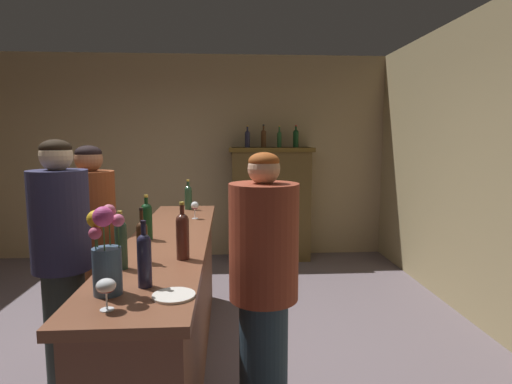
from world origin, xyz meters
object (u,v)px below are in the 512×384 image
at_px(cheese_plate, 174,296).
at_px(bartender, 264,288).
at_px(wine_bottle_malbec, 142,240).
at_px(wine_glass_mid, 106,287).
at_px(wine_bottle_rose, 144,258).
at_px(display_bottle_center, 279,138).
at_px(display_cabinet, 271,201).
at_px(wine_glass_front, 195,206).
at_px(display_bottle_midleft, 264,138).
at_px(wine_bottle_riesling, 188,196).
at_px(patron_redhead, 62,261).
at_px(display_bottle_left, 247,138).
at_px(wine_bottle_pinot, 183,234).
at_px(patron_by_cabinet, 93,241).
at_px(bar_counter, 170,303).
at_px(flower_arrangement, 106,253).
at_px(wine_bottle_syrah, 147,220).
at_px(display_bottle_midright, 296,138).
at_px(wine_bottle_chardonnay, 121,242).

distance_m(cheese_plate, bartender, 0.59).
xyz_separation_m(wine_bottle_malbec, wine_glass_mid, (-0.01, -0.69, -0.03)).
relative_size(wine_bottle_rose, display_bottle_center, 1.09).
distance_m(display_cabinet, wine_glass_front, 2.28).
bearing_deg(display_bottle_midleft, wine_bottle_rose, -103.03).
xyz_separation_m(display_cabinet, wine_bottle_riesling, (-0.99, -1.58, 0.30)).
relative_size(display_bottle_midleft, patron_redhead, 0.18).
xyz_separation_m(display_bottle_left, display_bottle_midleft, (0.22, -0.00, 0.01)).
distance_m(display_cabinet, cheese_plate, 4.05).
bearing_deg(wine_bottle_pinot, display_cabinet, 75.72).
xyz_separation_m(display_bottle_left, patron_by_cabinet, (-1.31, -2.53, -0.79)).
height_order(wine_bottle_rose, display_bottle_left, display_bottle_left).
bearing_deg(display_cabinet, wine_glass_front, -112.95).
bearing_deg(wine_bottle_riesling, wine_glass_mid, -92.36).
bearing_deg(bar_counter, wine_bottle_rose, -88.32).
height_order(wine_bottle_riesling, flower_arrangement, flower_arrangement).
height_order(wine_bottle_riesling, patron_redhead, patron_redhead).
xyz_separation_m(display_cabinet, display_bottle_midleft, (-0.10, -0.00, 0.88)).
bearing_deg(bar_counter, patron_by_cabinet, 155.34).
bearing_deg(patron_by_cabinet, display_bottle_midleft, 75.54).
distance_m(wine_glass_front, display_bottle_center, 2.39).
bearing_deg(patron_by_cabinet, patron_redhead, -72.84).
bearing_deg(wine_bottle_riesling, cheese_plate, -86.32).
bearing_deg(wine_glass_front, bar_counter, -100.25).
height_order(bar_counter, patron_by_cabinet, patron_by_cabinet).
distance_m(wine_bottle_riesling, wine_glass_mid, 2.52).
relative_size(wine_bottle_syrah, cheese_plate, 1.62).
bearing_deg(wine_bottle_riesling, patron_by_cabinet, -124.20).
bearing_deg(cheese_plate, wine_bottle_malbec, 113.89).
bearing_deg(display_bottle_midright, display_bottle_left, -180.00).
xyz_separation_m(wine_bottle_syrah, display_bottle_midleft, (1.06, 2.84, 0.58)).
height_order(wine_bottle_riesling, patron_by_cabinet, patron_by_cabinet).
distance_m(patron_by_cabinet, bartender, 1.63).
bearing_deg(wine_bottle_chardonnay, wine_bottle_pinot, 27.80).
height_order(wine_glass_mid, patron_by_cabinet, patron_by_cabinet).
distance_m(bar_counter, wine_bottle_rose, 1.19).
bearing_deg(bartender, display_bottle_left, -106.94).
distance_m(wine_bottle_syrah, patron_by_cabinet, 0.61).
bearing_deg(patron_by_cabinet, cheese_plate, -43.91).
distance_m(wine_glass_front, display_bottle_midleft, 2.31).
relative_size(wine_bottle_rose, wine_glass_mid, 2.39).
height_order(cheese_plate, display_bottle_midleft, display_bottle_midleft).
distance_m(wine_bottle_riesling, wine_bottle_syrah, 1.28).
bearing_deg(wine_bottle_malbec, display_cabinet, 72.42).
bearing_deg(flower_arrangement, display_bottle_left, 78.19).
distance_m(display_bottle_midleft, bartender, 3.69).
distance_m(wine_bottle_malbec, wine_bottle_rose, 0.42).
distance_m(wine_bottle_riesling, wine_glass_front, 0.52).
relative_size(wine_bottle_chardonnay, wine_bottle_pinot, 0.94).
distance_m(wine_bottle_malbec, wine_glass_mid, 0.69).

